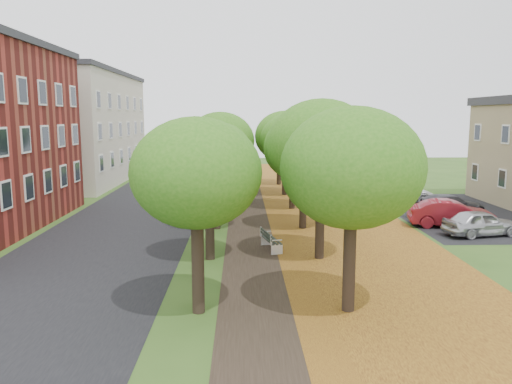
{
  "coord_description": "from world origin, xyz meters",
  "views": [
    {
      "loc": [
        -0.81,
        -15.22,
        6.19
      ],
      "look_at": [
        -0.1,
        9.06,
        2.5
      ],
      "focal_mm": 35.0,
      "sensor_mm": 36.0,
      "label": 1
    }
  ],
  "objects": [
    {
      "name": "building_cream",
      "position": [
        -17.0,
        33.0,
        5.21
      ],
      "size": [
        10.3,
        20.3,
        10.4
      ],
      "color": "beige",
      "rests_on": "ground"
    },
    {
      "name": "tree_row_east",
      "position": [
        2.6,
        15.0,
        4.51
      ],
      "size": [
        4.33,
        34.33,
        6.37
      ],
      "color": "black",
      "rests_on": "ground"
    },
    {
      "name": "ground",
      "position": [
        0.0,
        0.0,
        0.0
      ],
      "size": [
        120.0,
        120.0,
        0.0
      ],
      "primitive_type": "plane",
      "color": "#2D4C19",
      "rests_on": "ground"
    },
    {
      "name": "car_white",
      "position": [
        11.0,
        20.82,
        0.64
      ],
      "size": [
        4.82,
        2.56,
        1.29
      ],
      "primitive_type": "imported",
      "rotation": [
        0.0,
        0.0,
        1.48
      ],
      "color": "silver",
      "rests_on": "ground"
    },
    {
      "name": "parking_lot",
      "position": [
        13.5,
        16.0,
        0.0
      ],
      "size": [
        9.0,
        16.0,
        0.01
      ],
      "primitive_type": "cube",
      "color": "black",
      "rests_on": "ground"
    },
    {
      "name": "bench",
      "position": [
        0.51,
        7.45,
        0.47
      ],
      "size": [
        0.97,
        1.98,
        0.9
      ],
      "rotation": [
        0.0,
        0.0,
        1.8
      ],
      "color": "#242E27",
      "rests_on": "ground"
    },
    {
      "name": "footpath",
      "position": [
        0.0,
        15.0,
        0.0
      ],
      "size": [
        3.2,
        70.0,
        0.01
      ],
      "primitive_type": "cube",
      "color": "black",
      "rests_on": "ground"
    },
    {
      "name": "car_silver",
      "position": [
        11.7,
        9.95,
        0.68
      ],
      "size": [
        4.25,
        2.42,
        1.36
      ],
      "primitive_type": "imported",
      "rotation": [
        0.0,
        0.0,
        1.78
      ],
      "color": "silver",
      "rests_on": "ground"
    },
    {
      "name": "tree_row_west",
      "position": [
        -2.2,
        15.0,
        4.51
      ],
      "size": [
        4.33,
        34.33,
        6.37
      ],
      "color": "black",
      "rests_on": "ground"
    },
    {
      "name": "leaf_verge",
      "position": [
        5.0,
        15.0,
        0.01
      ],
      "size": [
        7.5,
        70.0,
        0.01
      ],
      "primitive_type": "cube",
      "color": "#A4721E",
      "rests_on": "ground"
    },
    {
      "name": "street_asphalt",
      "position": [
        -7.5,
        15.0,
        0.0
      ],
      "size": [
        8.0,
        70.0,
        0.01
      ],
      "primitive_type": "cube",
      "color": "black",
      "rests_on": "ground"
    },
    {
      "name": "car_red",
      "position": [
        11.0,
        12.04,
        0.76
      ],
      "size": [
        4.86,
        2.48,
        1.53
      ],
      "primitive_type": "imported",
      "rotation": [
        0.0,
        0.0,
        1.38
      ],
      "color": "maroon",
      "rests_on": "ground"
    },
    {
      "name": "car_grey",
      "position": [
        12.02,
        14.8,
        0.71
      ],
      "size": [
        5.27,
        3.39,
        1.42
      ],
      "primitive_type": "imported",
      "rotation": [
        0.0,
        0.0,
        1.88
      ],
      "color": "#343439",
      "rests_on": "ground"
    }
  ]
}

